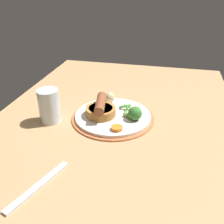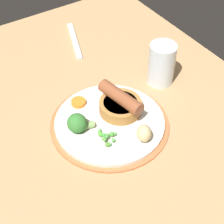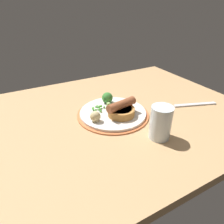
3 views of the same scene
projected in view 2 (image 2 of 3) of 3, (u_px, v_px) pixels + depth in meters
The scene contains 9 objects.
dining_table at pixel (111, 136), 84.75cm from camera, with size 110.00×80.00×3.00cm, color tan.
dinner_plate at pixel (110, 123), 84.68cm from camera, with size 27.02×27.02×1.40cm.
sausage_pudding at pixel (120, 104), 84.76cm from camera, with size 12.00×9.70×5.79cm.
pea_pile at pixel (106, 137), 79.48cm from camera, with size 5.25×3.95×1.73cm.
broccoli_floret_near at pixel (78, 123), 80.66cm from camera, with size 4.39×6.03×4.39cm.
potato_chunk_0 at pixel (144, 133), 78.87cm from camera, with size 3.68×3.26×3.80cm, color #CCB77F.
carrot_slice_2 at pixel (79, 102), 87.63cm from camera, with size 3.44×3.44×0.97cm, color orange.
fork at pixel (74, 41), 108.32cm from camera, with size 18.00×1.60×0.60cm, color silver.
drinking_glass at pixel (162, 64), 92.30cm from camera, with size 6.64×6.64×10.80cm, color silver.
Camera 2 is at (-47.13, 30.37, 65.28)cm, focal length 60.00 mm.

